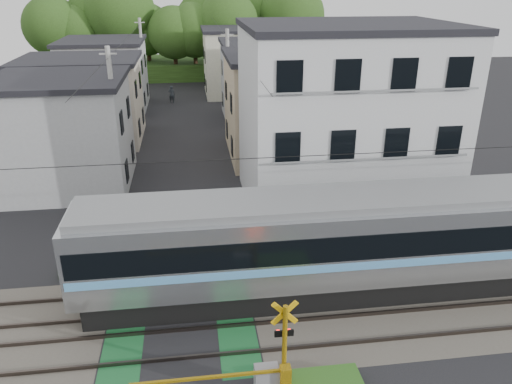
{
  "coord_description": "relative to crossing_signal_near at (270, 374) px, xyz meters",
  "views": [
    {
      "loc": [
        0.7,
        -14.64,
        11.17
      ],
      "look_at": [
        3.35,
        5.0,
        2.72
      ],
      "focal_mm": 35.0,
      "sensor_mm": 36.0,
      "label": 1
    }
  ],
  "objects": [
    {
      "name": "pedestrian",
      "position": [
        -3.55,
        38.3,
        0.14
      ],
      "size": [
        0.71,
        0.57,
        1.69
      ],
      "primitive_type": "imported",
      "rotation": [
        0.0,
        0.0,
        2.85
      ],
      "color": "#2E353A",
      "rests_on": "ground"
    },
    {
      "name": "track_bed",
      "position": [
        -2.59,
        3.65,
        -0.67
      ],
      "size": [
        120.0,
        120.0,
        0.14
      ],
      "color": "#47423A",
      "rests_on": "ground"
    },
    {
      "name": "tree_hill",
      "position": [
        -2.31,
        52.16,
        4.94
      ],
      "size": [
        40.0,
        13.04,
        11.77
      ],
      "color": "#2E511B",
      "rests_on": "ground"
    },
    {
      "name": "crossing_signal_near",
      "position": [
        0.0,
        0.0,
        0.0
      ],
      "size": [
        4.74,
        0.65,
        3.09
      ],
      "color": "#F3B50C",
      "rests_on": "ground"
    },
    {
      "name": "weed_patches",
      "position": [
        -0.83,
        3.56,
        -0.53
      ],
      "size": [
        10.25,
        8.8,
        0.4
      ],
      "color": "#2D5E1E",
      "rests_on": "ground"
    },
    {
      "name": "houses_row",
      "position": [
        -2.33,
        29.57,
        2.53
      ],
      "size": [
        22.07,
        31.35,
        6.8
      ],
      "color": "#A5A7AA",
      "rests_on": "ground"
    },
    {
      "name": "apartment_block",
      "position": [
        5.91,
        13.15,
        3.94
      ],
      "size": [
        10.2,
        8.36,
        9.3
      ],
      "color": "silver",
      "rests_on": "ground"
    },
    {
      "name": "ground",
      "position": [
        -2.59,
        3.65,
        -0.71
      ],
      "size": [
        120.0,
        120.0,
        0.0
      ],
      "primitive_type": "plane",
      "color": "black"
    },
    {
      "name": "utility_poles",
      "position": [
        -3.64,
        26.66,
        3.37
      ],
      "size": [
        7.9,
        42.0,
        8.0
      ],
      "color": "#A5A5A0",
      "rests_on": "ground"
    },
    {
      "name": "crossing_signal_far",
      "position": [
        -5.17,
        7.31,
        0.0
      ],
      "size": [
        4.74,
        0.65,
        3.09
      ],
      "color": "#F3B50C",
      "rests_on": "ground"
    },
    {
      "name": "catenary",
      "position": [
        3.41,
        3.69,
        2.98
      ],
      "size": [
        60.0,
        5.04,
        7.0
      ],
      "color": "#2D2D33",
      "rests_on": "ground"
    }
  ]
}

